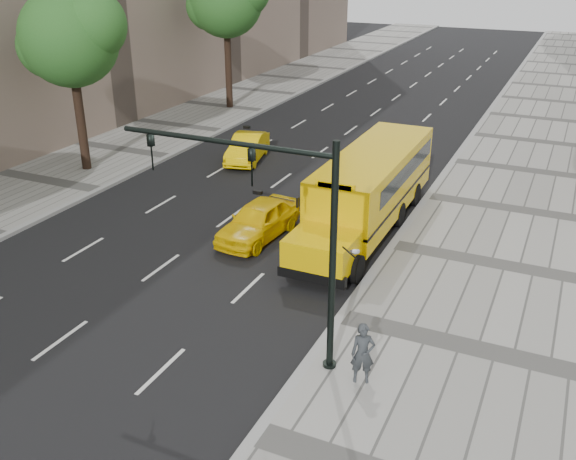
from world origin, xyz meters
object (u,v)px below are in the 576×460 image
at_px(taxi_near, 258,220).
at_px(taxi_far, 247,148).
at_px(tree_b, 71,37).
at_px(pedestrian, 363,354).
at_px(school_bus, 371,184).
at_px(traffic_signal, 281,222).

relative_size(taxi_near, taxi_far, 1.02).
xyz_separation_m(tree_b, taxi_far, (6.46, 4.88, -5.85)).
bearing_deg(pedestrian, school_bus, 85.03).
bearing_deg(school_bus, taxi_near, -139.07).
relative_size(taxi_far, traffic_signal, 0.66).
bearing_deg(pedestrian, traffic_signal, 152.00).
distance_m(taxi_far, traffic_signal, 18.02).
relative_size(taxi_far, pedestrian, 2.50).
bearing_deg(tree_b, school_bus, -1.70).
height_order(school_bus, pedestrian, school_bus).
bearing_deg(tree_b, taxi_far, 37.07).
distance_m(tree_b, taxi_far, 9.99).
bearing_deg(school_bus, taxi_far, 147.79).
bearing_deg(taxi_near, pedestrian, -42.33).
xyz_separation_m(school_bus, taxi_far, (-8.45, 5.32, -1.07)).
relative_size(tree_b, traffic_signal, 1.37).
relative_size(school_bus, pedestrian, 6.88).
xyz_separation_m(tree_b, traffic_signal, (15.61, -10.27, -2.45)).
height_order(pedestrian, traffic_signal, traffic_signal).
distance_m(taxi_near, taxi_far, 9.72).
bearing_deg(tree_b, traffic_signal, -33.36).
relative_size(taxi_near, pedestrian, 2.55).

